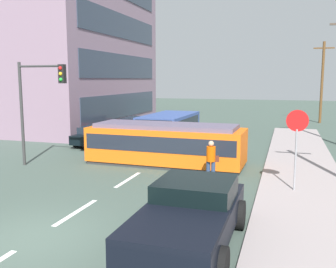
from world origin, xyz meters
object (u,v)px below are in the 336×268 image
object	(u,v)px
streetcar_tram	(166,143)
parked_sedan_far	(137,124)
stop_sign	(297,133)
traffic_light_mast	(38,94)
pedestrian_crossing	(211,159)
city_bus	(169,127)
parked_sedan_mid	(99,135)
pickup_truck_parked	(191,215)
utility_pole_far	(322,81)

from	to	relation	value
streetcar_tram	parked_sedan_far	distance (m)	11.25
stop_sign	traffic_light_mast	distance (m)	11.40
pedestrian_crossing	traffic_light_mast	size ratio (longest dim) A/B	0.34
city_bus	pedestrian_crossing	size ratio (longest dim) A/B	3.47
city_bus	parked_sedan_mid	distance (m)	4.47
city_bus	pickup_truck_parked	xyz separation A→B (m)	(5.02, -14.36, -0.27)
parked_sedan_far	utility_pole_far	world-z (taller)	utility_pole_far
streetcar_tram	stop_sign	distance (m)	6.78
pickup_truck_parked	traffic_light_mast	distance (m)	11.11
parked_sedan_mid	utility_pole_far	distance (m)	22.35
pickup_truck_parked	parked_sedan_mid	world-z (taller)	pickup_truck_parked
pedestrian_crossing	parked_sedan_mid	xyz separation A→B (m)	(-8.38, 6.52, -0.32)
streetcar_tram	pickup_truck_parked	bearing A→B (deg)	-68.36
streetcar_tram	pedestrian_crossing	size ratio (longest dim) A/B	4.51
parked_sedan_mid	utility_pole_far	size ratio (longest dim) A/B	0.54
traffic_light_mast	pickup_truck_parked	bearing A→B (deg)	-35.38
city_bus	traffic_light_mast	distance (m)	9.24
city_bus	pedestrian_crossing	distance (m)	9.49
city_bus	traffic_light_mast	size ratio (longest dim) A/B	1.19
streetcar_tram	pedestrian_crossing	bearing A→B (deg)	-43.33
utility_pole_far	parked_sedan_mid	bearing A→B (deg)	-129.86
pickup_truck_parked	traffic_light_mast	xyz separation A→B (m)	(-8.81, 6.25, 2.60)
utility_pole_far	streetcar_tram	bearing A→B (deg)	-112.10
streetcar_tram	parked_sedan_far	xyz separation A→B (m)	(-5.51, 9.79, -0.39)
traffic_light_mast	utility_pole_far	size ratio (longest dim) A/B	0.65
streetcar_tram	parked_sedan_far	bearing A→B (deg)	119.37
pickup_truck_parked	city_bus	bearing A→B (deg)	109.27
streetcar_tram	pickup_truck_parked	xyz separation A→B (m)	(3.37, -8.49, -0.22)
pickup_truck_parked	parked_sedan_far	xyz separation A→B (m)	(-8.88, 18.28, -0.18)
utility_pole_far	pedestrian_crossing	bearing A→B (deg)	-103.84
stop_sign	traffic_light_mast	xyz separation A→B (m)	(-11.30, 0.96, 1.20)
city_bus	pickup_truck_parked	bearing A→B (deg)	-70.73
parked_sedan_mid	city_bus	bearing A→B (deg)	25.46
pickup_truck_parked	parked_sedan_far	size ratio (longest dim) A/B	1.21
streetcar_tram	pickup_truck_parked	distance (m)	9.13
pickup_truck_parked	parked_sedan_far	bearing A→B (deg)	115.91
city_bus	parked_sedan_mid	size ratio (longest dim) A/B	1.42
streetcar_tram	stop_sign	xyz separation A→B (m)	(5.86, -3.19, 1.18)
parked_sedan_far	stop_sign	xyz separation A→B (m)	(11.37, -12.99, 1.57)
pickup_truck_parked	utility_pole_far	world-z (taller)	utility_pole_far
city_bus	parked_sedan_far	size ratio (longest dim) A/B	1.39
pedestrian_crossing	pickup_truck_parked	size ratio (longest dim) A/B	0.33
pickup_truck_parked	utility_pole_far	distance (m)	30.02
streetcar_tram	traffic_light_mast	bearing A→B (deg)	-157.68
traffic_light_mast	city_bus	bearing A→B (deg)	64.97
pickup_truck_parked	parked_sedan_far	world-z (taller)	pickup_truck_parked
pedestrian_crossing	parked_sedan_far	distance (m)	14.84
streetcar_tram	parked_sedan_mid	world-z (taller)	streetcar_tram
pickup_truck_parked	parked_sedan_far	distance (m)	20.32
stop_sign	traffic_light_mast	world-z (taller)	traffic_light_mast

